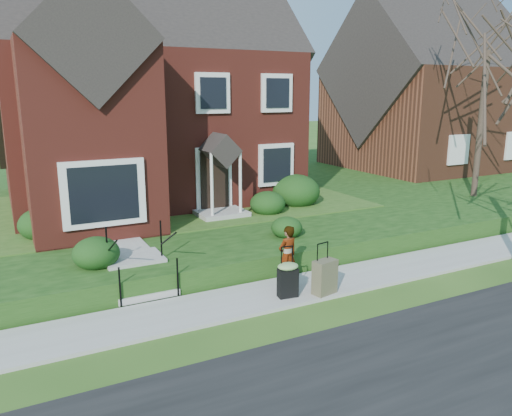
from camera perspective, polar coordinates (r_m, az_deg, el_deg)
ground at (r=11.74m, az=1.23°, el=-10.15°), size 120.00×120.00×0.00m
sidewalk at (r=11.72m, az=1.23°, el=-9.97°), size 60.00×1.60×0.08m
terrace at (r=22.75m, az=-3.00°, el=2.11°), size 44.00×20.00×0.60m
walkway at (r=15.25m, az=-16.26°, el=-2.65°), size 1.20×6.00×0.06m
main_house at (r=19.72m, az=-13.15°, el=14.61°), size 10.40×10.20×9.40m
neighbour_house at (r=29.45m, az=19.24°, el=13.61°), size 9.40×8.00×9.20m
front_steps at (r=12.34m, az=-13.30°, el=-6.95°), size 1.40×2.02×1.50m
foundation_shrubs at (r=16.16m, az=-3.99°, el=0.46°), size 10.18×4.94×1.24m
woman at (r=11.99m, az=3.63°, el=-5.47°), size 0.60×0.45×1.48m
suitcase_black at (r=11.41m, az=3.66°, el=-7.94°), size 0.54×0.46×1.19m
suitcase_olive at (r=11.70m, az=7.86°, el=-7.80°), size 0.61×0.42×1.21m
tree_gap at (r=21.43m, az=25.15°, el=17.44°), size 6.10×6.10×8.71m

